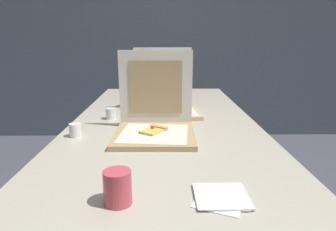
{
  "coord_description": "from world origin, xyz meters",
  "views": [
    {
      "loc": [
        -0.0,
        -1.04,
        1.18
      ],
      "look_at": [
        0.02,
        0.41,
        0.81
      ],
      "focal_mm": 32.7,
      "sensor_mm": 36.0,
      "label": 1
    }
  ],
  "objects": [
    {
      "name": "cup_white_near_left",
      "position": [
        -0.4,
        0.27,
        0.78
      ],
      "size": [
        0.05,
        0.05,
        0.06
      ],
      "primitive_type": "cylinder",
      "color": "white",
      "rests_on": "table"
    },
    {
      "name": "pizza_box_front",
      "position": [
        -0.04,
        0.29,
        0.81
      ],
      "size": [
        0.36,
        0.36,
        0.37
      ],
      "rotation": [
        0.0,
        0.0,
        -0.02
      ],
      "color": "tan",
      "rests_on": "table"
    },
    {
      "name": "wall_back",
      "position": [
        0.0,
        2.66,
        1.3
      ],
      "size": [
        10.0,
        0.1,
        2.6
      ],
      "primitive_type": "cube",
      "color": "#4C5660",
      "rests_on": "ground"
    },
    {
      "name": "pizza_box_middle",
      "position": [
        0.01,
        0.71,
        0.81
      ],
      "size": [
        0.4,
        0.4,
        0.37
      ],
      "rotation": [
        0.0,
        0.0,
        0.13
      ],
      "color": "tan",
      "rests_on": "table"
    },
    {
      "name": "napkin_pile",
      "position": [
        0.16,
        -0.29,
        0.76
      ],
      "size": [
        0.17,
        0.18,
        0.01
      ],
      "color": "white",
      "rests_on": "table"
    },
    {
      "name": "table",
      "position": [
        0.0,
        0.56,
        0.7
      ],
      "size": [
        0.96,
        2.05,
        0.75
      ],
      "color": "#BCB29E",
      "rests_on": "ground"
    },
    {
      "name": "cup_white_mid",
      "position": [
        -0.29,
        0.57,
        0.78
      ],
      "size": [
        0.05,
        0.05,
        0.06
      ],
      "primitive_type": "cylinder",
      "color": "white",
      "rests_on": "table"
    },
    {
      "name": "cup_printed_front",
      "position": [
        -0.12,
        -0.31,
        0.8
      ],
      "size": [
        0.08,
        0.08,
        0.09
      ],
      "primitive_type": "cylinder",
      "color": "#D14C56",
      "rests_on": "table"
    },
    {
      "name": "cup_white_far",
      "position": [
        -0.26,
        0.89,
        0.78
      ],
      "size": [
        0.05,
        0.05,
        0.06
      ],
      "primitive_type": "cylinder",
      "color": "white",
      "rests_on": "table"
    }
  ]
}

